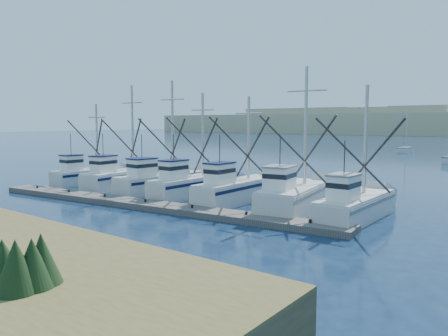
{
  "coord_description": "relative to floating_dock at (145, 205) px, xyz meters",
  "views": [
    {
      "loc": [
        16.71,
        -15.09,
        5.91
      ],
      "look_at": [
        -0.99,
        8.0,
        2.84
      ],
      "focal_mm": 35.0,
      "sensor_mm": 36.0,
      "label": 1
    }
  ],
  "objects": [
    {
      "name": "ground",
      "position": [
        5.8,
        -5.29,
        -0.19
      ],
      "size": [
        500.0,
        500.0,
        0.0
      ],
      "primitive_type": "plane",
      "color": "#0D1F3A",
      "rests_on": "ground"
    },
    {
      "name": "trawler_fleet",
      "position": [
        0.49,
        4.98,
        0.77
      ],
      "size": [
        28.59,
        8.57,
        9.62
      ],
      "color": "silver",
      "rests_on": "ground"
    },
    {
      "name": "sailboat_far",
      "position": [
        -1.18,
        68.97,
        0.3
      ],
      "size": [
        2.1,
        6.12,
        8.1
      ],
      "rotation": [
        0.0,
        0.0,
        0.05
      ],
      "color": "silver",
      "rests_on": "ground"
    },
    {
      "name": "floating_dock",
      "position": [
        0.0,
        0.0,
        0.0
      ],
      "size": [
        29.1,
        4.82,
        0.39
      ],
      "primitive_type": "cube",
      "rotation": [
        0.0,
        0.0,
        0.1
      ],
      "color": "#5F5B55",
      "rests_on": "ground"
    }
  ]
}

